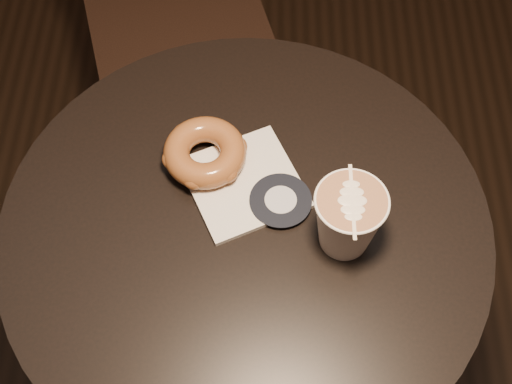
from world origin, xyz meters
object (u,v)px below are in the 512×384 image
pastry_bag (244,183)px  cafe_table (247,280)px  doughnut (205,152)px  latte_cup (348,220)px

pastry_bag → cafe_table: bearing=-112.4°
cafe_table → doughnut: bearing=121.0°
cafe_table → doughnut: 0.26m
doughnut → latte_cup: bearing=-32.2°
pastry_bag → latte_cup: (0.14, -0.09, 0.05)m
cafe_table → latte_cup: latte_cup is taller
pastry_bag → doughnut: (-0.06, 0.04, 0.02)m
cafe_table → latte_cup: size_ratio=6.92×
doughnut → latte_cup: latte_cup is taller
cafe_table → pastry_bag: size_ratio=4.91×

